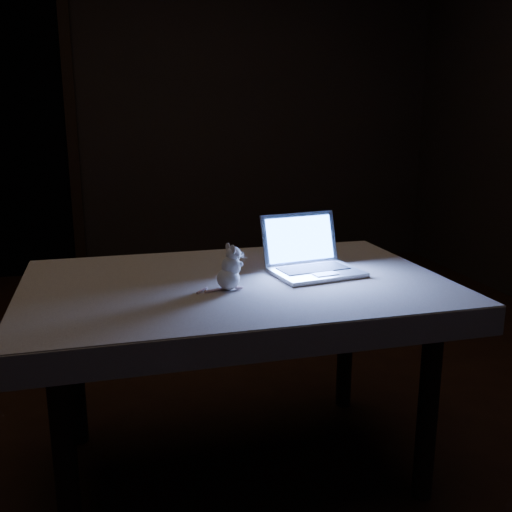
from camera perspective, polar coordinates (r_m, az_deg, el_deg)
name	(u,v)px	position (r m, az deg, el deg)	size (l,w,h in m)	color
floor	(210,423)	(2.37, -4.67, -16.31)	(5.00, 5.00, 0.00)	black
back_wall	(154,101)	(4.54, -10.16, 14.97)	(4.50, 0.04, 2.60)	black
doorway	(2,134)	(4.60, -24.09, 11.07)	(1.06, 0.36, 2.13)	black
table	(237,378)	(1.95, -1.95, -12.05)	(1.24, 0.80, 0.67)	black
tablecloth	(257,296)	(1.81, 0.14, -3.99)	(1.33, 0.89, 0.08)	beige
laptop	(317,246)	(1.88, 6.16, 0.96)	(0.28, 0.25, 0.19)	silver
plush_mouse	(228,267)	(1.71, -2.81, -1.14)	(0.10, 0.10, 0.14)	white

